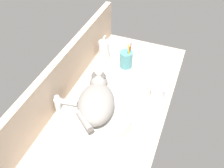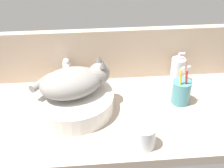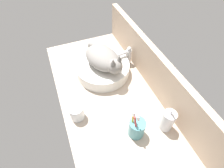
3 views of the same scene
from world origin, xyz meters
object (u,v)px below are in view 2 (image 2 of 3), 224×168
at_px(sink_basin, 72,102).
at_px(toothbrush_cup, 181,92).
at_px(soap_dispenser, 177,71).
at_px(water_glass, 145,138).
at_px(cat, 74,82).
at_px(faucet, 67,72).

relative_size(sink_basin, toothbrush_cup, 1.81).
height_order(soap_dispenser, water_glass, soap_dispenser).
distance_m(cat, faucet, 0.19).
bearing_deg(cat, faucet, 102.06).
height_order(sink_basin, faucet, faucet).
relative_size(faucet, soap_dispenser, 0.86).
height_order(cat, toothbrush_cup, cat).
height_order(soap_dispenser, toothbrush_cup, toothbrush_cup).
height_order(cat, faucet, cat).
relative_size(faucet, water_glass, 1.63).
distance_m(faucet, toothbrush_cup, 0.51).
relative_size(cat, toothbrush_cup, 1.69).
relative_size(toothbrush_cup, water_glass, 2.24).
bearing_deg(faucet, water_glass, -55.84).
xyz_separation_m(cat, soap_dispenser, (0.47, 0.16, -0.07)).
distance_m(soap_dispenser, water_glass, 0.46).
xyz_separation_m(faucet, soap_dispenser, (0.51, -0.02, -0.01)).
height_order(cat, soap_dispenser, cat).
bearing_deg(soap_dispenser, sink_basin, -161.31).
bearing_deg(water_glass, toothbrush_cup, 50.98).
bearing_deg(cat, soap_dispenser, 18.63).
xyz_separation_m(soap_dispenser, water_glass, (-0.22, -0.40, -0.03)).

